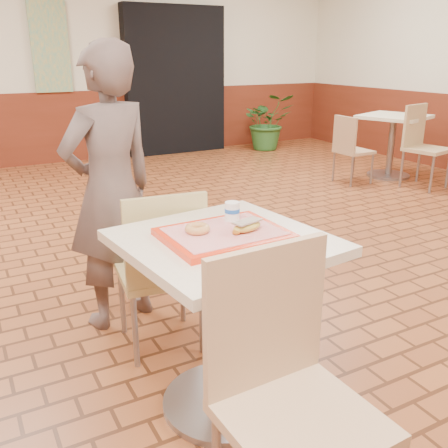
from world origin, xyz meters
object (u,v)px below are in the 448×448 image
long_john_donut (247,226)px  serving_tray (224,234)px  chair_second_left (350,146)px  chair_main_front (286,385)px  chair_main_back (162,264)px  paper_cup (232,211)px  second_table (392,136)px  customer (111,191)px  main_table (224,297)px  chair_second_front (422,142)px  ring_donut (197,229)px  potted_plant (268,122)px

long_john_donut → serving_tray: bearing=150.0°
long_john_donut → chair_second_left: 4.36m
chair_main_front → chair_second_left: 4.86m
long_john_donut → chair_second_left: long_john_donut is taller
chair_main_back → paper_cup: size_ratio=11.09×
second_table → chair_main_front: bearing=-139.5°
customer → long_john_donut: (0.26, -1.05, 0.07)m
paper_cup → long_john_donut: bearing=-96.4°
main_table → chair_second_front: 4.60m
chair_second_front → ring_donut: bearing=-161.7°
main_table → potted_plant: potted_plant is taller
chair_main_front → paper_cup: chair_main_front is taller
long_john_donut → chair_main_back: bearing=103.5°
chair_second_left → chair_second_front: (0.65, -0.50, 0.08)m
serving_tray → long_john_donut: long_john_donut is taller
customer → paper_cup: size_ratio=19.82×
serving_tray → chair_main_back: bearing=96.7°
second_table → chair_second_front: chair_second_front is taller
serving_tray → long_john_donut: bearing=-30.0°
long_john_donut → potted_plant: potted_plant is taller
customer → chair_second_left: size_ratio=1.96×
chair_main_back → customer: customer is taller
chair_second_front → long_john_donut: bearing=-159.7°
ring_donut → long_john_donut: 0.20m
serving_tray → long_john_donut: 0.10m
long_john_donut → chair_second_front: (3.85, 2.42, -0.34)m
main_table → chair_main_back: chair_main_back is taller
customer → chair_second_left: bearing=-168.8°
main_table → chair_main_front: (-0.10, -0.61, -0.01)m
paper_cup → potted_plant: bearing=55.4°
potted_plant → ring_donut: bearing=-125.7°
customer → serving_tray: size_ratio=3.31×
serving_tray → potted_plant: (3.64, 5.25, -0.38)m
chair_main_front → ring_donut: chair_main_front is taller
chair_main_front → customer: (-0.08, 1.61, 0.26)m
chair_main_back → chair_second_front: chair_second_front is taller
serving_tray → chair_second_left: 4.39m
potted_plant → long_john_donut: bearing=-123.9°
chair_second_front → main_table: bearing=-160.7°
chair_main_back → customer: (-0.12, 0.45, 0.30)m
chair_main_front → long_john_donut: bearing=70.0°
main_table → paper_cup: bearing=47.3°
chair_main_front → long_john_donut: chair_main_front is taller
chair_main_back → paper_cup: (0.16, -0.45, 0.39)m
main_table → ring_donut: size_ratio=8.01×
ring_donut → long_john_donut: bearing=-24.3°
customer → paper_cup: customer is taller
paper_cup → chair_second_front: chair_second_front is taller
chair_main_front → long_john_donut: size_ratio=6.33×
ring_donut → potted_plant: size_ratio=0.11×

